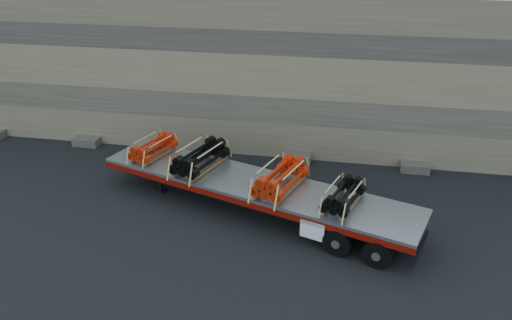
{
  "coord_description": "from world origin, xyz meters",
  "views": [
    {
      "loc": [
        3.83,
        -15.12,
        9.62
      ],
      "look_at": [
        0.75,
        1.47,
        1.5
      ],
      "focal_mm": 35.0,
      "sensor_mm": 36.0,
      "label": 1
    }
  ],
  "objects_px": {
    "trailer": "(254,196)",
    "bundle_midrear": "(281,178)",
    "bundle_midfront": "(200,158)",
    "bundle_rear": "(343,196)",
    "bundle_front": "(153,148)"
  },
  "relations": [
    {
      "from": "bundle_midrear",
      "to": "bundle_rear",
      "type": "xyz_separation_m",
      "value": [
        2.16,
        -0.72,
        -0.08
      ]
    },
    {
      "from": "trailer",
      "to": "bundle_midfront",
      "type": "bearing_deg",
      "value": 180.0
    },
    {
      "from": "trailer",
      "to": "bundle_midfront",
      "type": "distance_m",
      "value": 2.49
    },
    {
      "from": "trailer",
      "to": "bundle_rear",
      "type": "distance_m",
      "value": 3.47
    },
    {
      "from": "trailer",
      "to": "bundle_rear",
      "type": "height_order",
      "value": "bundle_rear"
    },
    {
      "from": "trailer",
      "to": "bundle_rear",
      "type": "xyz_separation_m",
      "value": [
        3.17,
        -1.05,
        0.93
      ]
    },
    {
      "from": "trailer",
      "to": "bundle_midrear",
      "type": "xyz_separation_m",
      "value": [
        1.01,
        -0.34,
        1.01
      ]
    },
    {
      "from": "bundle_midfront",
      "to": "bundle_midrear",
      "type": "relative_size",
      "value": 1.01
    },
    {
      "from": "bundle_midfront",
      "to": "bundle_rear",
      "type": "bearing_deg",
      "value": -0.0
    },
    {
      "from": "trailer",
      "to": "bundle_midfront",
      "type": "xyz_separation_m",
      "value": [
        -2.16,
        0.72,
        1.02
      ]
    },
    {
      "from": "bundle_front",
      "to": "bundle_midfront",
      "type": "bearing_deg",
      "value": 0.0
    },
    {
      "from": "bundle_midfront",
      "to": "bundle_midrear",
      "type": "bearing_deg",
      "value": -0.0
    },
    {
      "from": "bundle_midfront",
      "to": "bundle_rear",
      "type": "relative_size",
      "value": 1.25
    },
    {
      "from": "bundle_midrear",
      "to": "trailer",
      "type": "bearing_deg",
      "value": -180.0
    },
    {
      "from": "bundle_midfront",
      "to": "bundle_rear",
      "type": "distance_m",
      "value": 5.62
    }
  ]
}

